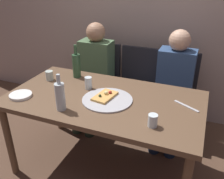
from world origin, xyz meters
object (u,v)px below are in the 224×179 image
(pizza_tray, at_px, (107,100))
(wine_bottle, at_px, (76,65))
(chair_right, at_px, (174,89))
(tumbler_far, at_px, (49,76))
(beer_bottle, at_px, (60,96))
(table_knife, at_px, (186,106))
(guest_in_sweater, at_px, (93,71))
(guest_in_beanie, at_px, (173,84))
(plate_stack, at_px, (21,95))
(chair_left, at_px, (99,77))
(tumbler_near, at_px, (88,83))
(dining_table, at_px, (104,106))
(pizza_slice_last, at_px, (105,96))
(wine_glass, at_px, (153,121))
(chair_middle, at_px, (137,83))

(pizza_tray, relative_size, wine_bottle, 1.27)
(chair_right, bearing_deg, tumbler_far, 33.36)
(beer_bottle, distance_m, table_knife, 0.95)
(table_knife, height_order, guest_in_sweater, guest_in_sweater)
(pizza_tray, distance_m, chair_right, 0.99)
(tumbler_far, distance_m, guest_in_beanie, 1.22)
(plate_stack, xyz_separation_m, chair_left, (0.21, 1.08, -0.24))
(wine_bottle, height_order, tumbler_near, wine_bottle)
(dining_table, distance_m, plate_stack, 0.69)
(pizza_slice_last, xyz_separation_m, beer_bottle, (-0.23, -0.28, 0.09))
(pizza_tray, bearing_deg, beer_bottle, -135.98)
(table_knife, xyz_separation_m, chair_left, (-1.07, 0.73, -0.23))
(wine_bottle, xyz_separation_m, wine_glass, (0.87, -0.54, -0.08))
(tumbler_far, distance_m, table_knife, 1.26)
(dining_table, relative_size, table_knife, 7.22)
(beer_bottle, bearing_deg, tumbler_near, 85.62)
(chair_right, bearing_deg, chair_middle, 0.00)
(wine_glass, distance_m, guest_in_beanie, 0.95)
(pizza_slice_last, xyz_separation_m, tumbler_far, (-0.63, 0.14, 0.02))
(wine_bottle, height_order, table_knife, wine_bottle)
(wine_bottle, distance_m, table_knife, 1.08)
(tumbler_near, relative_size, wine_glass, 1.22)
(chair_middle, bearing_deg, wine_bottle, 50.60)
(wine_bottle, height_order, guest_in_beanie, guest_in_beanie)
(beer_bottle, bearing_deg, chair_middle, 77.07)
(dining_table, bearing_deg, wine_glass, -28.37)
(wine_glass, bearing_deg, pizza_tray, 152.70)
(pizza_slice_last, bearing_deg, wine_bottle, 144.72)
(beer_bottle, height_order, chair_left, beer_bottle)
(pizza_slice_last, bearing_deg, guest_in_sweater, 122.75)
(tumbler_far, bearing_deg, chair_right, 33.36)
(pizza_slice_last, xyz_separation_m, chair_middle, (0.02, 0.85, -0.25))
(dining_table, relative_size, tumbler_near, 14.71)
(wine_bottle, bearing_deg, tumbler_far, -141.81)
(pizza_slice_last, distance_m, guest_in_beanie, 0.84)
(wine_glass, bearing_deg, guest_in_beanie, 90.17)
(tumbler_near, distance_m, plate_stack, 0.57)
(dining_table, xyz_separation_m, wine_bottle, (-0.41, 0.29, 0.20))
(plate_stack, height_order, chair_right, chair_right)
(wine_bottle, distance_m, chair_middle, 0.79)
(tumbler_near, bearing_deg, wine_glass, -28.16)
(dining_table, distance_m, pizza_slice_last, 0.10)
(wine_glass, bearing_deg, chair_middle, 111.31)
(chair_right, bearing_deg, guest_in_beanie, 90.00)
(pizza_tray, relative_size, chair_right, 0.45)
(wine_glass, xyz_separation_m, chair_left, (-0.90, 1.09, -0.27))
(tumbler_near, relative_size, chair_left, 0.12)
(chair_middle, xyz_separation_m, chair_right, (0.42, 0.00, 0.00))
(dining_table, height_order, guest_in_beanie, guest_in_beanie)
(tumbler_far, relative_size, guest_in_sweater, 0.08)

